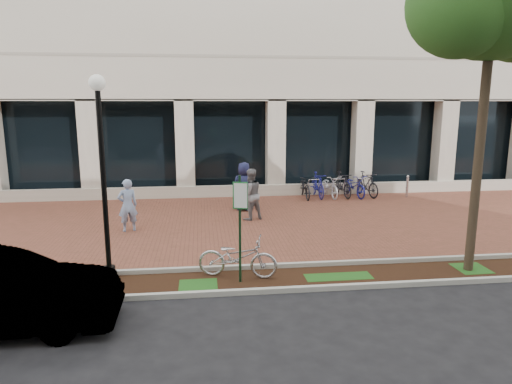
{
  "coord_description": "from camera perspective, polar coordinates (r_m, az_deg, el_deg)",
  "views": [
    {
      "loc": [
        -1.31,
        -15.26,
        4.11
      ],
      "look_at": [
        0.44,
        -0.8,
        1.23
      ],
      "focal_mm": 32.0,
      "sensor_mm": 36.0,
      "label": 1
    }
  ],
  "objects": [
    {
      "name": "pedestrian_left",
      "position": [
        15.2,
        -15.75,
        -1.61
      ],
      "size": [
        0.73,
        0.6,
        1.72
      ],
      "primitive_type": "imported",
      "rotation": [
        0.0,
        0.0,
        3.5
      ],
      "color": "#869FC8",
      "rests_on": "ground"
    },
    {
      "name": "pedestrian_right",
      "position": [
        17.46,
        -1.51,
        0.7
      ],
      "size": [
        1.06,
        0.85,
        1.87
      ],
      "primitive_type": "imported",
      "rotation": [
        0.0,
        0.0,
        2.82
      ],
      "color": "#1B1F44",
      "rests_on": "ground"
    },
    {
      "name": "pedestrian_mid",
      "position": [
        16.07,
        -0.73,
        -0.3
      ],
      "size": [
        1.09,
        0.98,
        1.83
      ],
      "primitive_type": "imported",
      "rotation": [
        0.0,
        0.0,
        3.53
      ],
      "color": "slate",
      "rests_on": "ground"
    },
    {
      "name": "brick_plaza",
      "position": [
        15.86,
        -1.92,
        -3.84
      ],
      "size": [
        40.0,
        9.0,
        0.01
      ],
      "primitive_type": "cube",
      "color": "brown",
      "rests_on": "ground"
    },
    {
      "name": "parking_sign",
      "position": [
        10.3,
        -2.02,
        -2.98
      ],
      "size": [
        0.34,
        0.07,
        2.52
      ],
      "rotation": [
        0.0,
        0.0,
        -0.3
      ],
      "color": "#153A1D",
      "rests_on": "ground"
    },
    {
      "name": "planting_strip",
      "position": [
        10.9,
        0.53,
        -10.96
      ],
      "size": [
        40.0,
        1.5,
        0.01
      ],
      "primitive_type": "cube",
      "color": "black",
      "rests_on": "ground"
    },
    {
      "name": "bollard",
      "position": [
        21.02,
        18.38,
        0.72
      ],
      "size": [
        0.12,
        0.12,
        0.99
      ],
      "color": "silver",
      "rests_on": "ground"
    },
    {
      "name": "locked_bicycle",
      "position": [
        10.93,
        -2.32,
        -8.13
      ],
      "size": [
        2.01,
        1.14,
        1.0
      ],
      "primitive_type": "imported",
      "rotation": [
        0.0,
        0.0,
        1.3
      ],
      "color": "#B8B7BC",
      "rests_on": "ground"
    },
    {
      "name": "bike_rack_cluster",
      "position": [
        20.3,
        9.88,
        0.82
      ],
      "size": [
        3.57,
        1.98,
        1.1
      ],
      "rotation": [
        0.0,
        0.0,
        0.1
      ],
      "color": "black",
      "rests_on": "ground"
    },
    {
      "name": "lamppost",
      "position": [
        10.91,
        -18.62,
        2.88
      ],
      "size": [
        0.36,
        0.36,
        4.71
      ],
      "color": "black",
      "rests_on": "ground"
    },
    {
      "name": "ground",
      "position": [
        15.86,
        -1.92,
        -3.86
      ],
      "size": [
        120.0,
        120.0,
        0.0
      ],
      "primitive_type": "plane",
      "color": "black",
      "rests_on": "ground"
    },
    {
      "name": "curb_plaza_side",
      "position": [
        11.57,
        0.04,
        -9.32
      ],
      "size": [
        40.0,
        0.12,
        0.12
      ],
      "primitive_type": "cube",
      "color": "#ACACA2",
      "rests_on": "ground"
    },
    {
      "name": "curb_street_side",
      "position": [
        10.2,
        1.08,
        -12.25
      ],
      "size": [
        40.0,
        0.12,
        0.12
      ],
      "primitive_type": "cube",
      "color": "#ACACA2",
      "rests_on": "ground"
    }
  ]
}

